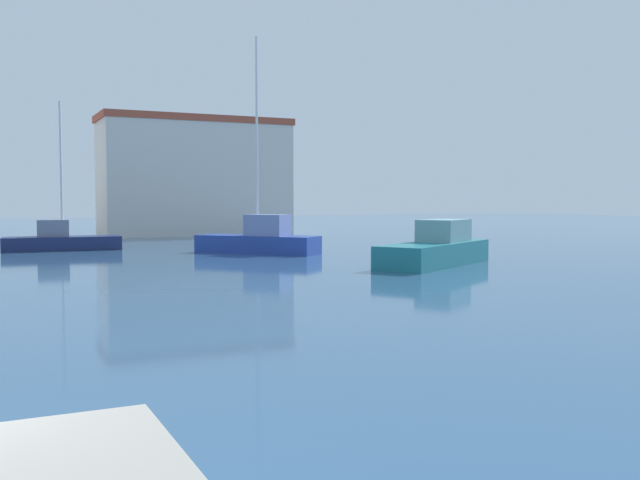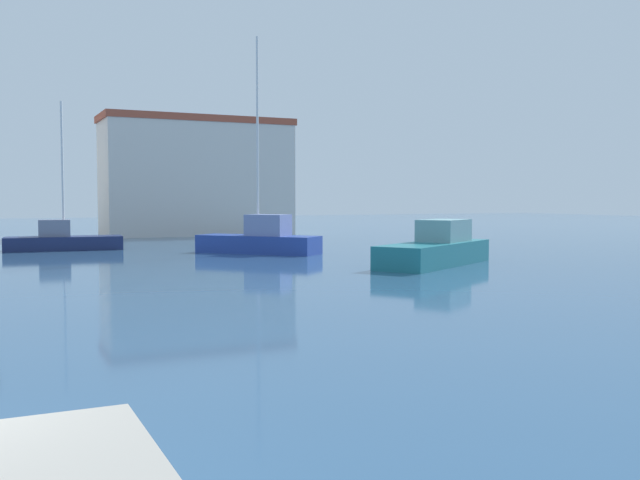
# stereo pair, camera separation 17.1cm
# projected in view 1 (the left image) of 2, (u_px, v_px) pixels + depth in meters

# --- Properties ---
(water) EXTENTS (160.00, 160.00, 0.00)m
(water) POSITION_uv_depth(u_px,v_px,m) (347.00, 263.00, 30.01)
(water) COLOR #2D5175
(water) RESTS_ON ground
(motorboat_teal_far_right) EXTENTS (6.99, 5.33, 1.84)m
(motorboat_teal_far_right) POSITION_uv_depth(u_px,v_px,m) (436.00, 249.00, 29.02)
(motorboat_teal_far_right) COLOR #1E707A
(motorboat_teal_far_right) RESTS_ON water
(sailboat_navy_inner_mooring) EXTENTS (6.03, 2.32, 7.80)m
(sailboat_navy_inner_mooring) POSITION_uv_depth(u_px,v_px,m) (61.00, 240.00, 37.33)
(sailboat_navy_inner_mooring) COLOR #19234C
(sailboat_navy_inner_mooring) RESTS_ON water
(sailboat_blue_center_channel) EXTENTS (5.45, 5.89, 10.65)m
(sailboat_blue_center_channel) POSITION_uv_depth(u_px,v_px,m) (260.00, 239.00, 35.20)
(sailboat_blue_center_channel) COLOR #233D93
(sailboat_blue_center_channel) RESTS_ON water
(warehouse_block) EXTENTS (14.02, 5.36, 8.75)m
(warehouse_block) POSITION_uv_depth(u_px,v_px,m) (195.00, 176.00, 53.11)
(warehouse_block) COLOR beige
(warehouse_block) RESTS_ON ground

